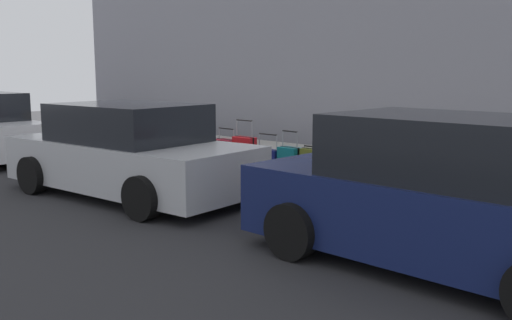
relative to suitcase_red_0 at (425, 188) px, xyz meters
name	(u,v)px	position (x,y,z in m)	size (l,w,h in m)	color
ground_plane	(194,183)	(4.30, 0.48, -0.42)	(40.00, 40.00, 0.00)	#28282B
sidewalk_curb	(278,163)	(4.30, -2.02, -0.35)	(18.00, 5.00, 0.14)	#9E9B93
suitcase_red_0	(425,188)	(0.00, 0.00, 0.00)	(0.36, 0.24, 0.77)	red
suitcase_maroon_1	(395,176)	(0.47, 0.00, 0.11)	(0.50, 0.24, 1.07)	maroon
suitcase_silver_2	(369,172)	(1.00, -0.14, 0.09)	(0.46, 0.28, 1.05)	#9EA0A8
suitcase_black_3	(341,173)	(1.49, -0.14, 0.03)	(0.45, 0.28, 0.93)	black
suitcase_olive_4	(314,168)	(1.99, -0.09, 0.05)	(0.47, 0.20, 0.71)	#59601E
suitcase_teal_5	(290,166)	(2.47, -0.04, 0.05)	(0.41, 0.26, 0.93)	#0F606B
suitcase_navy_6	(268,165)	(2.95, -0.03, 0.01)	(0.47, 0.20, 0.85)	navy
suitcase_red_7	(244,157)	(3.45, 0.02, 0.10)	(0.46, 0.21, 1.07)	red
suitcase_maroon_8	(227,157)	(3.96, -0.04, 0.05)	(0.49, 0.29, 0.88)	maroon
suitcase_silver_9	(209,154)	(4.45, -0.04, 0.06)	(0.41, 0.24, 0.90)	#9EA0A8
suitcase_black_10	(192,149)	(4.93, -0.07, 0.11)	(0.49, 0.27, 1.07)	black
fire_hydrant	(162,143)	(5.86, -0.06, 0.15)	(0.39, 0.21, 0.81)	#D89E0C
bollard_post	(135,143)	(6.59, 0.09, 0.10)	(0.12, 0.12, 0.75)	brown
parked_car_navy_0	(442,198)	(-1.02, 1.90, 0.34)	(4.30, 2.13, 1.62)	#141E4C
parked_car_silver_1	(129,153)	(4.34, 1.90, 0.31)	(4.60, 2.25, 1.54)	#B2B5BA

